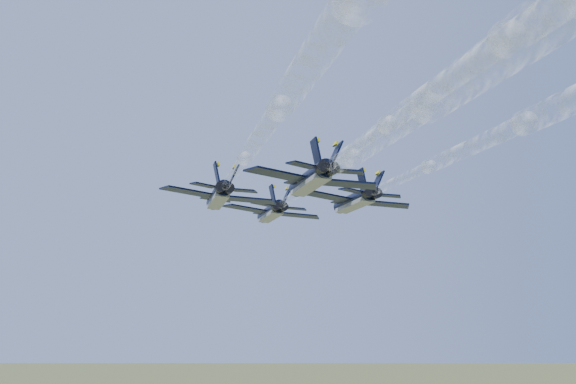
{
  "coord_description": "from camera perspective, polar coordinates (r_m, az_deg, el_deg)",
  "views": [
    {
      "loc": [
        -10.63,
        -86.18,
        88.25
      ],
      "look_at": [
        0.17,
        3.07,
        101.59
      ],
      "focal_mm": 45.0,
      "sensor_mm": 36.0,
      "label": 1
    }
  ],
  "objects": [
    {
      "name": "jet_lead",
      "position": [
        103.8,
        -1.41,
        -1.63
      ],
      "size": [
        14.18,
        18.25,
        3.99
      ],
      "rotation": [
        0.0,
        0.11,
        0.07
      ],
      "color": "black"
    },
    {
      "name": "jet_left",
      "position": [
        88.02,
        -5.55,
        -0.37
      ],
      "size": [
        14.18,
        18.25,
        3.99
      ],
      "rotation": [
        0.0,
        0.11,
        0.07
      ],
      "color": "black"
    },
    {
      "name": "jet_right",
      "position": [
        91.94,
        5.2,
        -0.72
      ],
      "size": [
        14.18,
        18.25,
        3.99
      ],
      "rotation": [
        0.0,
        0.11,
        0.07
      ],
      "color": "black"
    },
    {
      "name": "jet_slot",
      "position": [
        75.49,
        1.7,
        0.94
      ],
      "size": [
        14.18,
        18.25,
        3.99
      ],
      "rotation": [
        0.0,
        0.11,
        0.07
      ],
      "color": "black"
    },
    {
      "name": "smoke_trail_lead",
      "position": [
        39.66,
        15.0,
        9.98
      ],
      "size": [
        8.01,
        88.7,
        3.07
      ],
      "rotation": [
        0.0,
        0.11,
        0.07
      ],
      "color": "white"
    }
  ]
}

